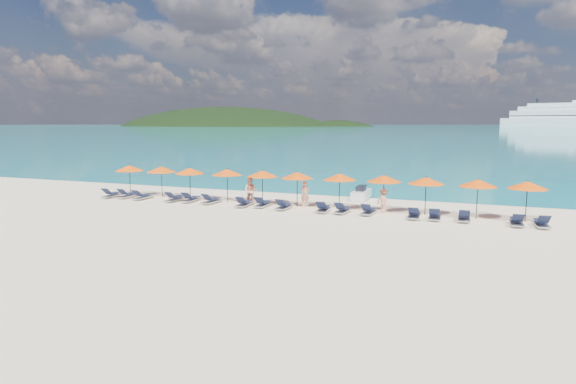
% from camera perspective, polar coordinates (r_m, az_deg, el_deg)
% --- Properties ---
extents(ground, '(1400.00, 1400.00, 0.00)m').
position_cam_1_polar(ground, '(26.33, -2.36, -3.46)').
color(ground, beige).
extents(sea, '(1600.00, 1300.00, 0.01)m').
position_cam_1_polar(sea, '(683.73, 20.47, 7.33)').
color(sea, '#1FA9B2').
rests_on(sea, ground).
extents(headland_main, '(374.00, 242.00, 126.50)m').
position_cam_1_polar(headland_main, '(644.86, -7.68, 4.36)').
color(headland_main, black).
rests_on(headland_main, ground).
extents(headland_small, '(162.00, 126.00, 85.50)m').
position_cam_1_polar(headland_small, '(606.59, 5.81, 4.44)').
color(headland_small, black).
rests_on(headland_small, ground).
extents(cruise_ship, '(121.18, 57.90, 33.83)m').
position_cam_1_polar(cruise_ship, '(539.52, 30.44, 7.53)').
color(cruise_ship, white).
rests_on(cruise_ship, ground).
extents(jetski, '(1.00, 2.59, 0.92)m').
position_cam_1_polar(jetski, '(34.15, 8.68, -0.19)').
color(jetski, silver).
rests_on(jetski, ground).
extents(beachgoer_a, '(0.72, 0.69, 1.66)m').
position_cam_1_polar(beachgoer_a, '(30.53, 2.04, -0.25)').
color(beachgoer_a, tan).
rests_on(beachgoer_a, ground).
extents(beachgoer_b, '(0.93, 0.60, 1.81)m').
position_cam_1_polar(beachgoer_b, '(31.37, -4.46, 0.09)').
color(beachgoer_b, tan).
rests_on(beachgoer_b, ground).
extents(beachgoer_c, '(1.03, 0.81, 1.45)m').
position_cam_1_polar(beachgoer_c, '(29.09, 11.26, -1.05)').
color(beachgoer_c, tan).
rests_on(beachgoer_c, ground).
extents(umbrella_0, '(2.10, 2.10, 2.28)m').
position_cam_1_polar(umbrella_0, '(37.12, -18.29, 2.70)').
color(umbrella_0, black).
rests_on(umbrella_0, ground).
extents(umbrella_1, '(2.10, 2.10, 2.28)m').
position_cam_1_polar(umbrella_1, '(35.53, -14.78, 2.62)').
color(umbrella_1, black).
rests_on(umbrella_1, ground).
extents(umbrella_2, '(2.10, 2.10, 2.28)m').
position_cam_1_polar(umbrella_2, '(33.96, -11.58, 2.47)').
color(umbrella_2, black).
rests_on(umbrella_2, ground).
extents(umbrella_3, '(2.10, 2.10, 2.28)m').
position_cam_1_polar(umbrella_3, '(32.68, -7.24, 2.35)').
color(umbrella_3, black).
rests_on(umbrella_3, ground).
extents(umbrella_4, '(2.10, 2.10, 2.28)m').
position_cam_1_polar(umbrella_4, '(31.54, -3.05, 2.19)').
color(umbrella_4, black).
rests_on(umbrella_4, ground).
extents(umbrella_5, '(2.10, 2.10, 2.28)m').
position_cam_1_polar(umbrella_5, '(30.52, 1.10, 2.00)').
color(umbrella_5, black).
rests_on(umbrella_5, ground).
extents(umbrella_6, '(2.10, 2.10, 2.28)m').
position_cam_1_polar(umbrella_6, '(29.80, 6.15, 1.80)').
color(umbrella_6, black).
rests_on(umbrella_6, ground).
extents(umbrella_7, '(2.10, 2.10, 2.28)m').
position_cam_1_polar(umbrella_7, '(29.29, 11.32, 1.57)').
color(umbrella_7, black).
rests_on(umbrella_7, ground).
extents(umbrella_8, '(2.10, 2.10, 2.28)m').
position_cam_1_polar(umbrella_8, '(28.83, 16.06, 1.31)').
color(umbrella_8, black).
rests_on(umbrella_8, ground).
extents(umbrella_9, '(2.10, 2.10, 2.28)m').
position_cam_1_polar(umbrella_9, '(28.60, 21.61, 0.99)').
color(umbrella_9, black).
rests_on(umbrella_9, ground).
extents(umbrella_10, '(2.10, 2.10, 2.28)m').
position_cam_1_polar(umbrella_10, '(28.77, 26.53, 0.74)').
color(umbrella_10, black).
rests_on(umbrella_10, ground).
extents(lounger_0, '(0.74, 1.74, 0.66)m').
position_cam_1_polar(lounger_0, '(36.67, -20.20, -0.26)').
color(lounger_0, silver).
rests_on(lounger_0, ground).
extents(lounger_1, '(0.69, 1.72, 0.66)m').
position_cam_1_polar(lounger_1, '(36.08, -18.54, -0.31)').
color(lounger_1, silver).
rests_on(lounger_1, ground).
extents(lounger_2, '(0.68, 1.72, 0.66)m').
position_cam_1_polar(lounger_2, '(35.05, -16.89, -0.48)').
color(lounger_2, silver).
rests_on(lounger_2, ground).
extents(lounger_3, '(0.72, 1.73, 0.66)m').
position_cam_1_polar(lounger_3, '(33.59, -13.26, -0.71)').
color(lounger_3, silver).
rests_on(lounger_3, ground).
extents(lounger_4, '(0.70, 1.73, 0.66)m').
position_cam_1_polar(lounger_4, '(33.12, -11.47, -0.78)').
color(lounger_4, silver).
rests_on(lounger_4, ground).
extents(lounger_5, '(0.78, 1.75, 0.66)m').
position_cam_1_polar(lounger_5, '(32.21, -9.08, -0.97)').
color(lounger_5, silver).
rests_on(lounger_5, ground).
extents(lounger_6, '(0.76, 1.75, 0.66)m').
position_cam_1_polar(lounger_6, '(30.81, -5.27, -1.32)').
color(lounger_6, silver).
rests_on(lounger_6, ground).
extents(lounger_7, '(0.65, 1.71, 0.66)m').
position_cam_1_polar(lounger_7, '(30.58, -3.03, -1.37)').
color(lounger_7, silver).
rests_on(lounger_7, ground).
extents(lounger_8, '(0.63, 1.70, 0.66)m').
position_cam_1_polar(lounger_8, '(29.69, -0.52, -1.65)').
color(lounger_8, silver).
rests_on(lounger_8, ground).
extents(lounger_9, '(0.75, 1.74, 0.66)m').
position_cam_1_polar(lounger_9, '(28.92, 4.19, -1.94)').
color(lounger_9, silver).
rests_on(lounger_9, ground).
extents(lounger_10, '(0.73, 1.74, 0.66)m').
position_cam_1_polar(lounger_10, '(28.64, 6.46, -2.07)').
color(lounger_10, silver).
rests_on(lounger_10, ground).
extents(lounger_11, '(0.72, 1.73, 0.66)m').
position_cam_1_polar(lounger_11, '(28.43, 9.52, -2.21)').
color(lounger_11, silver).
rests_on(lounger_11, ground).
extents(lounger_12, '(0.68, 1.72, 0.66)m').
position_cam_1_polar(lounger_12, '(27.85, 14.70, -2.59)').
color(lounger_12, silver).
rests_on(lounger_12, ground).
extents(lounger_13, '(0.68, 1.72, 0.66)m').
position_cam_1_polar(lounger_13, '(27.82, 16.99, -2.69)').
color(lounger_13, silver).
rests_on(lounger_13, ground).
extents(lounger_14, '(0.66, 1.72, 0.66)m').
position_cam_1_polar(lounger_14, '(27.89, 20.14, -2.81)').
color(lounger_14, silver).
rests_on(lounger_14, ground).
extents(lounger_15, '(0.65, 1.71, 0.66)m').
position_cam_1_polar(lounger_15, '(27.76, 25.48, -3.17)').
color(lounger_15, silver).
rests_on(lounger_15, ground).
extents(lounger_16, '(0.73, 1.74, 0.66)m').
position_cam_1_polar(lounger_16, '(27.95, 27.84, -3.25)').
color(lounger_16, silver).
rests_on(lounger_16, ground).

